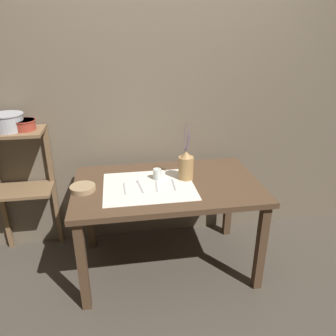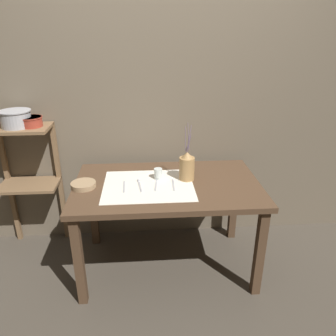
{
  "view_description": "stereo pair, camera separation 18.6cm",
  "coord_description": "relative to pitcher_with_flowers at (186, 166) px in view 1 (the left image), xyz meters",
  "views": [
    {
      "loc": [
        -0.33,
        -2.11,
        1.77
      ],
      "look_at": [
        0.01,
        0.0,
        0.85
      ],
      "focal_mm": 35.0,
      "sensor_mm": 36.0,
      "label": 1
    },
    {
      "loc": [
        -0.15,
        -2.13,
        1.77
      ],
      "look_at": [
        0.01,
        0.0,
        0.85
      ],
      "focal_mm": 35.0,
      "sensor_mm": 36.0,
      "label": 2
    }
  ],
  "objects": [
    {
      "name": "fork_inner",
      "position": [
        -0.23,
        -0.09,
        -0.1
      ],
      "size": [
        0.03,
        0.18,
        0.0
      ],
      "color": "#A8A8AD",
      "rests_on": "wooden_table"
    },
    {
      "name": "metal_pot_large",
      "position": [
        -1.26,
        0.27,
        0.32
      ],
      "size": [
        0.23,
        0.23,
        0.12
      ],
      "color": "#A8A8AD",
      "rests_on": "wooden_shelf_unit"
    },
    {
      "name": "ground_plane",
      "position": [
        -0.15,
        -0.05,
        -0.83
      ],
      "size": [
        12.0,
        12.0,
        0.0
      ],
      "primitive_type": "plane",
      "color": "#473F35"
    },
    {
      "name": "wooden_table",
      "position": [
        -0.15,
        -0.05,
        -0.19
      ],
      "size": [
        1.35,
        0.82,
        0.73
      ],
      "color": "#4C3523",
      "rests_on": "ground_plane"
    },
    {
      "name": "glass_tumbler_near",
      "position": [
        -0.21,
        0.03,
        -0.06
      ],
      "size": [
        0.06,
        0.06,
        0.08
      ],
      "color": "silver",
      "rests_on": "wooden_table"
    },
    {
      "name": "metal_pot_small",
      "position": [
        -1.15,
        0.27,
        0.29
      ],
      "size": [
        0.17,
        0.17,
        0.07
      ],
      "color": "#9E3828",
      "rests_on": "wooden_shelf_unit"
    },
    {
      "name": "wooden_shelf_unit",
      "position": [
        -1.25,
        0.31,
        -0.09
      ],
      "size": [
        0.46,
        0.29,
        1.08
      ],
      "color": "brown",
      "rests_on": "ground_plane"
    },
    {
      "name": "pitcher_with_flowers",
      "position": [
        0.0,
        0.0,
        0.0
      ],
      "size": [
        0.11,
        0.11,
        0.43
      ],
      "color": "#A87F4C",
      "rests_on": "wooden_table"
    },
    {
      "name": "stone_wall_back",
      "position": [
        -0.15,
        0.46,
        0.37
      ],
      "size": [
        7.0,
        0.06,
        2.4
      ],
      "color": "#6B5E4C",
      "rests_on": "ground_plane"
    },
    {
      "name": "linen_cloth",
      "position": [
        -0.29,
        -0.08,
        -0.1
      ],
      "size": [
        0.64,
        0.53,
        0.0
      ],
      "color": "silver",
      "rests_on": "wooden_table"
    },
    {
      "name": "wooden_bowl",
      "position": [
        -0.74,
        -0.07,
        -0.08
      ],
      "size": [
        0.18,
        0.18,
        0.04
      ],
      "color": "#9E7F5B",
      "rests_on": "wooden_table"
    },
    {
      "name": "fork_outer",
      "position": [
        -0.46,
        -0.1,
        -0.1
      ],
      "size": [
        0.02,
        0.18,
        0.0
      ],
      "color": "#A8A8AD",
      "rests_on": "wooden_table"
    },
    {
      "name": "knife_center",
      "position": [
        -0.11,
        -0.09,
        -0.1
      ],
      "size": [
        0.02,
        0.18,
        0.0
      ],
      "color": "#A8A8AD",
      "rests_on": "wooden_table"
    },
    {
      "name": "spoon_outer",
      "position": [
        -0.35,
        -0.04,
        -0.09
      ],
      "size": [
        0.04,
        0.19,
        0.02
      ],
      "color": "#A8A8AD",
      "rests_on": "wooden_table"
    }
  ]
}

